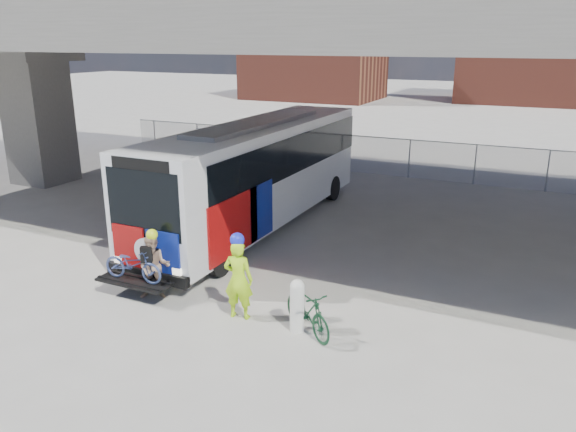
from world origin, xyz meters
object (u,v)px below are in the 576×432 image
Objects in this scene: cyclist_hivis at (238,277)px; cyclist_tan at (154,266)px; bollard at (297,304)px; bus at (258,167)px; bike_parked at (307,311)px.

cyclist_hivis reaches higher than cyclist_tan.
cyclist_tan is (-3.95, -0.00, 0.20)m from bollard.
bollard is 3.96m from cyclist_tan.
bus reaches higher than bollard.
bus is 7.01× the size of cyclist_tan.
cyclist_tan reaches higher than bollard.
bus is at bearing -75.19° from cyclist_hivis.
bollard is (4.41, -6.33, -1.44)m from bus.
bus is 10.35× the size of bollard.
bollard reaches higher than bike_parked.
bike_parked is at bearing -28.68° from cyclist_tan.
bus is 6.11× the size of cyclist_hivis.
bike_parked is (0.25, 0.00, -0.12)m from bollard.
bollard is at bearing 170.15° from cyclist_hivis.
bus is 7.85m from bollard.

